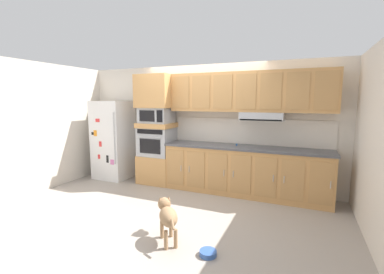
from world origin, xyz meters
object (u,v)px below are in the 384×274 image
object	(u,v)px
refrigerator	(113,140)
microwave	(157,115)
built_in_oven	(157,141)
dog_food_bowl	(208,253)
screwdriver	(237,145)
dog	(167,215)

from	to	relation	value
refrigerator	microwave	size ratio (longest dim) A/B	2.73
built_in_oven	dog_food_bowl	size ratio (longest dim) A/B	3.50
screwdriver	built_in_oven	bearing A→B (deg)	-177.92
dog_food_bowl	screwdriver	bearing A→B (deg)	95.64
built_in_oven	microwave	distance (m)	0.56
built_in_oven	dog	world-z (taller)	built_in_oven
refrigerator	built_in_oven	world-z (taller)	refrigerator
refrigerator	dog	xyz separation A→B (m)	(2.48, -2.00, -0.54)
screwdriver	dog	xyz separation A→B (m)	(-0.37, -2.14, -0.59)
microwave	dog	xyz separation A→B (m)	(1.36, -2.07, -1.12)
refrigerator	microwave	xyz separation A→B (m)	(1.11, 0.07, 0.58)
microwave	dog	size ratio (longest dim) A/B	1.08
refrigerator	dog	size ratio (longest dim) A/B	2.96
dog	screwdriver	bearing A→B (deg)	-48.98
refrigerator	dog	distance (m)	3.23
refrigerator	built_in_oven	bearing A→B (deg)	3.47
refrigerator	built_in_oven	distance (m)	1.12
refrigerator	built_in_oven	xyz separation A→B (m)	(1.11, 0.07, 0.02)
refrigerator	built_in_oven	size ratio (longest dim) A/B	2.51
built_in_oven	screwdriver	world-z (taller)	built_in_oven
dog	refrigerator	bearing A→B (deg)	11.78
refrigerator	screwdriver	world-z (taller)	refrigerator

